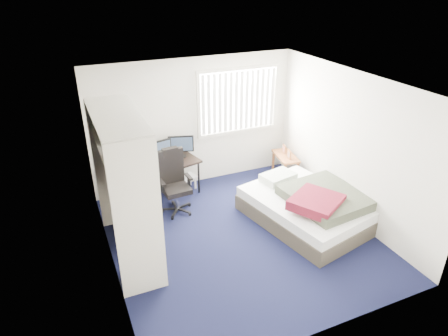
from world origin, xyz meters
TOP-DOWN VIEW (x-y plane):
  - ground at (0.00, 0.00)m, footprint 4.20×4.20m
  - room_shell at (0.00, 0.00)m, footprint 4.20×4.20m
  - window_assembly at (0.90, 2.04)m, footprint 1.72×0.09m
  - closet at (-1.67, 0.27)m, footprint 0.64×1.84m
  - desk at (-0.80, 1.76)m, footprint 1.51×0.96m
  - office_chair at (-0.72, 1.22)m, footprint 0.57×0.57m
  - footstool at (-0.27, 1.85)m, footprint 0.39×0.35m
  - nightstand at (1.75, 1.53)m, footprint 0.47×0.77m
  - bed at (1.27, -0.04)m, footprint 1.93×2.32m
  - pine_box at (-1.65, -0.30)m, footprint 0.51×0.45m

SIDE VIEW (x-z plane):
  - ground at x=0.00m, z-range 0.00..0.00m
  - pine_box at x=-1.65m, z-range 0.00..0.32m
  - footstool at x=-0.27m, z-range 0.07..0.35m
  - bed at x=1.27m, z-range -0.05..0.62m
  - nightstand at x=1.75m, z-range 0.09..0.77m
  - office_chair at x=-0.72m, z-range -0.13..1.02m
  - desk at x=-0.80m, z-range 0.15..1.30m
  - closet at x=-1.67m, z-range 0.24..2.46m
  - room_shell at x=0.00m, z-range -0.59..3.61m
  - window_assembly at x=0.90m, z-range 0.94..2.26m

